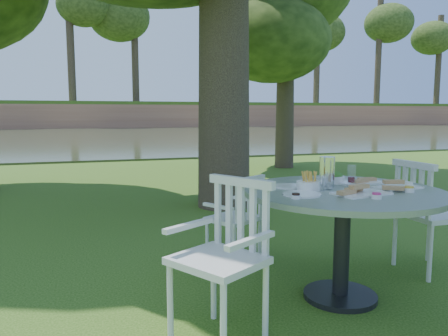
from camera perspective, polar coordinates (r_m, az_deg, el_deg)
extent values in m
plane|color=#21440E|center=(4.59, 0.78, -10.88)|extent=(140.00, 140.00, 0.00)
cylinder|color=black|center=(3.64, 14.90, -15.79)|extent=(0.56, 0.56, 0.04)
cylinder|color=black|center=(3.50, 15.12, -9.64)|extent=(0.12, 0.12, 0.77)
cylinder|color=slate|center=(3.41, 15.35, -3.07)|extent=(1.50, 1.50, 0.04)
cylinder|color=silver|center=(4.70, 25.19, -8.01)|extent=(0.04, 0.04, 0.50)
cylinder|color=silver|center=(4.13, 25.31, -10.07)|extent=(0.04, 0.04, 0.50)
cylinder|color=silver|center=(4.45, 21.41, -8.67)|extent=(0.04, 0.04, 0.50)
cube|color=silver|center=(4.35, 25.44, -5.55)|extent=(0.46, 0.51, 0.04)
cube|color=silver|center=(4.16, 23.40, -2.76)|extent=(0.04, 0.51, 0.51)
cylinder|color=silver|center=(4.44, 1.16, -8.69)|extent=(0.03, 0.03, 0.42)
cylinder|color=silver|center=(4.18, -2.22, -9.73)|extent=(0.03, 0.03, 0.42)
cylinder|color=silver|center=(4.24, 4.65, -9.49)|extent=(0.03, 0.03, 0.42)
cylinder|color=silver|center=(3.96, 1.34, -10.67)|extent=(0.03, 0.03, 0.42)
cube|color=silver|center=(4.14, 1.25, -6.60)|extent=(0.57, 0.55, 0.04)
cube|color=silver|center=(3.98, 3.31, -4.28)|extent=(0.39, 0.25, 0.43)
cylinder|color=silver|center=(2.87, -7.04, -17.06)|extent=(0.04, 0.04, 0.50)
cylinder|color=silver|center=(2.59, -0.07, -19.86)|extent=(0.04, 0.04, 0.50)
cylinder|color=silver|center=(3.13, -1.38, -14.90)|extent=(0.04, 0.04, 0.50)
cylinder|color=silver|center=(2.87, 5.45, -17.05)|extent=(0.04, 0.04, 0.50)
cube|color=silver|center=(2.75, -0.81, -11.99)|extent=(0.66, 0.68, 0.04)
cube|color=silver|center=(2.85, 2.20, -6.44)|extent=(0.30, 0.46, 0.51)
cube|color=white|center=(3.24, 17.51, -3.19)|extent=(0.42, 0.29, 0.01)
cube|color=white|center=(3.60, 21.67, -2.36)|extent=(0.38, 0.26, 0.01)
cube|color=white|center=(3.74, 17.24, -1.80)|extent=(0.41, 0.25, 0.02)
cylinder|color=white|center=(3.12, 10.13, -3.38)|extent=(0.27, 0.27, 0.01)
cylinder|color=white|center=(3.44, 8.45, -2.36)|extent=(0.25, 0.25, 0.01)
cylinder|color=white|center=(3.31, 10.95, -2.29)|extent=(0.18, 0.18, 0.07)
cylinder|color=white|center=(3.70, 14.06, -1.45)|extent=(0.18, 0.18, 0.06)
cylinder|color=silver|center=(3.48, 13.31, -0.50)|extent=(0.12, 0.12, 0.24)
cylinder|color=white|center=(3.52, 16.31, -1.04)|extent=(0.06, 0.06, 0.17)
cylinder|color=white|center=(3.36, 13.39, -1.79)|extent=(0.07, 0.07, 0.12)
cylinder|color=white|center=(3.30, 12.52, -1.96)|extent=(0.07, 0.07, 0.11)
cylinder|color=white|center=(3.11, 19.29, -3.54)|extent=(0.07, 0.07, 0.03)
cylinder|color=white|center=(3.45, 23.01, -2.65)|extent=(0.08, 0.08, 0.03)
cylinder|color=white|center=(3.66, 22.94, -2.12)|extent=(0.07, 0.07, 0.03)
cylinder|color=white|center=(2.97, 9.36, -3.74)|extent=(0.06, 0.06, 0.03)
ellipsoid|color=#1E3410|center=(11.69, 8.10, 15.47)|extent=(3.33, 3.33, 2.33)
cube|color=#313821|center=(27.21, -14.90, 3.96)|extent=(100.00, 28.00, 0.12)
cube|color=#9A6048|center=(42.66, -16.05, 6.49)|extent=(100.00, 3.00, 2.20)
cube|color=#21440E|center=(50.17, -16.39, 7.97)|extent=(100.00, 18.00, 0.30)
cylinder|color=black|center=(45.30, -21.75, 15.95)|extent=(0.70, 0.70, 13.00)
cylinder|color=black|center=(45.68, -9.95, 16.26)|extent=(0.70, 0.70, 13.00)
ellipsoid|color=#1E3410|center=(46.31, -10.04, 20.23)|extent=(5.60, 5.60, 4.48)
cylinder|color=black|center=(47.78, 1.24, 15.96)|extent=(0.70, 0.70, 13.00)
ellipsoid|color=#1E3410|center=(48.38, 1.25, 19.77)|extent=(5.60, 5.60, 4.48)
cylinder|color=black|center=(51.39, 11.12, 15.21)|extent=(0.70, 0.70, 13.00)
ellipsoid|color=#1E3410|center=(51.95, 11.21, 18.76)|extent=(5.60, 5.60, 4.48)
cylinder|color=black|center=(56.22, 19.43, 14.24)|extent=(0.70, 0.70, 13.00)
ellipsoid|color=#1E3410|center=(56.73, 19.58, 17.49)|extent=(5.60, 5.60, 4.48)
cylinder|color=black|center=(61.99, 26.26, 13.22)|extent=(0.70, 0.70, 13.00)
ellipsoid|color=#1E3410|center=(62.46, 26.43, 16.17)|extent=(5.60, 5.60, 4.48)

